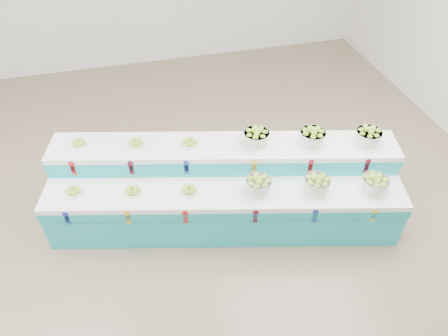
{
  "coord_description": "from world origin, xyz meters",
  "views": [
    {
      "loc": [
        -0.16,
        -3.57,
        4.35
      ],
      "look_at": [
        0.83,
        0.25,
        0.87
      ],
      "focal_mm": 34.04,
      "sensor_mm": 36.0,
      "label": 1
    }
  ],
  "objects_px": {
    "display_stand": "(224,189)",
    "basket_lower_left": "(258,185)",
    "plate_upper_mid": "(136,142)",
    "basket_upper_right": "(368,136)"
  },
  "relations": [
    {
      "from": "display_stand",
      "to": "basket_lower_left",
      "type": "bearing_deg",
      "value": -34.08
    },
    {
      "from": "display_stand",
      "to": "basket_upper_right",
      "type": "bearing_deg",
      "value": 8.65
    },
    {
      "from": "display_stand",
      "to": "basket_upper_right",
      "type": "relative_size",
      "value": 13.76
    },
    {
      "from": "display_stand",
      "to": "basket_lower_left",
      "type": "distance_m",
      "value": 0.59
    },
    {
      "from": "display_stand",
      "to": "basket_lower_left",
      "type": "relative_size",
      "value": 13.76
    },
    {
      "from": "basket_lower_left",
      "to": "basket_upper_right",
      "type": "bearing_deg",
      "value": 7.64
    },
    {
      "from": "basket_lower_left",
      "to": "plate_upper_mid",
      "type": "relative_size",
      "value": 1.54
    },
    {
      "from": "display_stand",
      "to": "basket_lower_left",
      "type": "xyz_separation_m",
      "value": [
        0.33,
        -0.36,
        0.33
      ]
    },
    {
      "from": "display_stand",
      "to": "plate_upper_mid",
      "type": "distance_m",
      "value": 1.27
    },
    {
      "from": "basket_upper_right",
      "to": "display_stand",
      "type": "bearing_deg",
      "value": 174.85
    }
  ]
}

